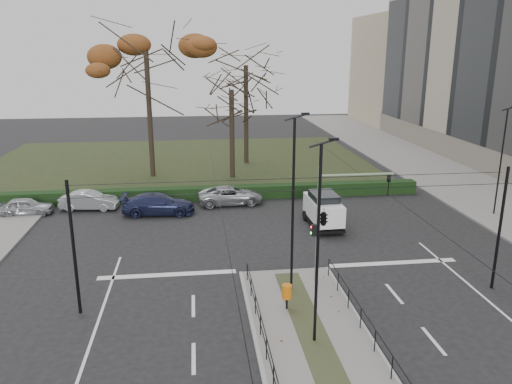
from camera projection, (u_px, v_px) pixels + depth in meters
The scene contains 20 objects.
ground at pixel (306, 322), 21.01m from camera, with size 140.00×140.00×0.00m, color black.
median_island at pixel (320, 355), 18.61m from camera, with size 4.40×15.00×0.14m, color slate.
sidewalk_east at pixel (451, 179), 44.12m from camera, with size 8.00×90.00×0.14m, color slate.
park at pixel (180, 162), 50.84m from camera, with size 38.00×26.00×0.10m, color #243018.
hedge at pixel (175, 194), 37.92m from camera, with size 38.00×1.00×1.00m, color black.
median_railing at pixel (322, 335), 18.26m from camera, with size 4.14×13.24×0.92m.
catenary at pixel (300, 233), 21.62m from camera, with size 20.00×34.00×6.00m.
traffic_light at pixel (325, 216), 23.56m from camera, with size 3.92×2.25×5.77m.
litter_bin at pixel (287, 292), 21.62m from camera, with size 0.44×0.44×1.13m.
streetlamp_median_near at pixel (318, 243), 18.33m from camera, with size 0.67×0.14×7.97m.
streetlamp_median_far at pixel (293, 204), 22.36m from camera, with size 0.70×0.14×8.34m.
streetlamp_sidewalk at pixel (501, 160), 33.58m from camera, with size 0.62×0.13×7.40m.
parked_car_first at pixel (26, 206), 34.60m from camera, with size 1.45×3.61×1.23m, color #9C9FA3.
parked_car_second at pixel (89, 200), 35.79m from camera, with size 1.42×4.06×1.34m, color #9C9FA3.
parked_car_third at pixel (158, 204), 34.77m from camera, with size 2.03×5.00×1.45m, color #1D2245.
parked_car_fourth at pixel (231, 195), 37.08m from camera, with size 2.21×4.80×1.33m, color #9C9FA3.
white_van at pixel (323, 209), 32.19m from camera, with size 2.00×4.14×2.24m.
rust_tree at pixel (146, 52), 42.28m from camera, with size 9.92×9.92×14.29m.
bare_tree_center at pixel (246, 73), 48.06m from camera, with size 7.93×7.93×12.74m.
bare_tree_near at pixel (231, 96), 42.91m from camera, with size 5.61×5.61×10.23m.
Camera 1 is at (-4.38, -18.31, 11.02)m, focal length 35.00 mm.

